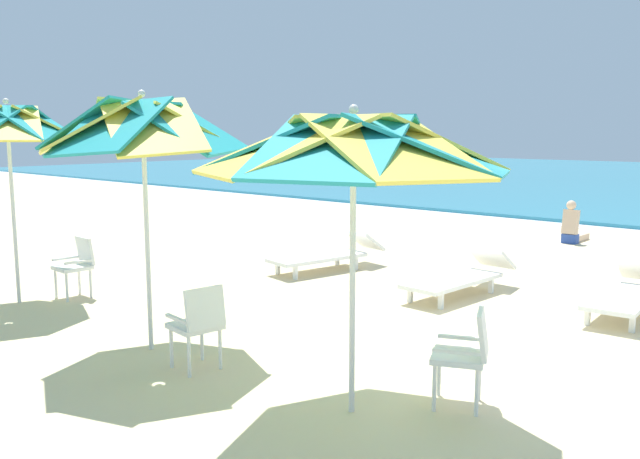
# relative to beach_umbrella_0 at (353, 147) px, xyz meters

# --- Properties ---
(ground_plane) EXTENTS (80.00, 80.00, 0.00)m
(ground_plane) POSITION_rel_beach_umbrella_0_xyz_m (-0.13, 2.32, -2.24)
(ground_plane) COLOR beige
(beach_umbrella_0) EXTENTS (2.59, 2.59, 2.58)m
(beach_umbrella_0) POSITION_rel_beach_umbrella_0_xyz_m (0.00, 0.00, 0.00)
(beach_umbrella_0) COLOR silver
(beach_umbrella_0) RESTS_ON ground
(plastic_chair_0) EXTENTS (0.61, 0.59, 0.87)m
(plastic_chair_0) POSITION_rel_beach_umbrella_0_xyz_m (0.67, 0.73, -1.74)
(plastic_chair_0) COLOR white
(plastic_chair_0) RESTS_ON ground
(beach_umbrella_1) EXTENTS (2.23, 2.23, 2.79)m
(beach_umbrella_1) POSITION_rel_beach_umbrella_0_xyz_m (-2.67, -0.19, 0.14)
(beach_umbrella_1) COLOR silver
(beach_umbrella_1) RESTS_ON ground
(plastic_chair_1) EXTENTS (0.52, 0.49, 0.87)m
(plastic_chair_1) POSITION_rel_beach_umbrella_0_xyz_m (-1.76, -0.24, -1.74)
(plastic_chair_1) COLOR white
(plastic_chair_1) RESTS_ON ground
(beach_umbrella_2) EXTENTS (1.99, 1.99, 2.80)m
(beach_umbrella_2) POSITION_rel_beach_umbrella_0_xyz_m (-5.76, -0.25, 0.19)
(beach_umbrella_2) COLOR silver
(beach_umbrella_2) RESTS_ON ground
(plastic_chair_2) EXTENTS (0.46, 0.49, 0.87)m
(plastic_chair_2) POSITION_rel_beach_umbrella_0_xyz_m (-5.44, 0.47, -1.74)
(plastic_chair_2) COLOR white
(plastic_chair_2) RESTS_ON ground
(sun_lounger_0) EXTENTS (0.79, 2.19, 0.62)m
(sun_lounger_0) POSITION_rel_beach_umbrella_0_xyz_m (0.76, 4.78, -1.96)
(sun_lounger_0) COLOR white
(sun_lounger_0) RESTS_ON ground
(sun_lounger_1) EXTENTS (0.75, 2.18, 0.62)m
(sun_lounger_1) POSITION_rel_beach_umbrella_0_xyz_m (-1.37, 4.21, -1.96)
(sun_lounger_1) COLOR white
(sun_lounger_1) RESTS_ON ground
(sun_lounger_2) EXTENTS (1.02, 2.22, 0.62)m
(sun_lounger_2) POSITION_rel_beach_umbrella_0_xyz_m (-3.97, 4.24, -1.96)
(sun_lounger_2) COLOR white
(sun_lounger_2) RESTS_ON ground
(beachgoer_seated) EXTENTS (0.30, 0.93, 0.92)m
(beachgoer_seated) POSITION_rel_beach_umbrella_0_xyz_m (-1.93, 9.94, -1.95)
(beachgoer_seated) COLOR #2D4CA5
(beachgoer_seated) RESTS_ON ground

